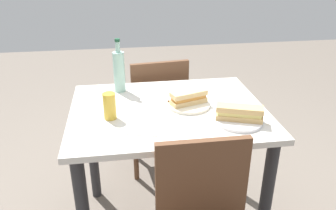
% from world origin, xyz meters
% --- Properties ---
extents(dining_table, '(1.00, 0.78, 0.78)m').
position_xyz_m(dining_table, '(0.00, 0.00, 0.64)').
color(dining_table, beige).
rests_on(dining_table, ground).
extents(chair_far, '(0.44, 0.44, 0.87)m').
position_xyz_m(chair_far, '(0.01, 0.59, 0.50)').
color(chair_far, brown).
rests_on(chair_far, ground).
extents(plate_near, '(0.23, 0.23, 0.01)m').
position_xyz_m(plate_near, '(0.11, 0.02, 0.78)').
color(plate_near, silver).
rests_on(plate_near, dining_table).
extents(baguette_sandwich_near, '(0.20, 0.13, 0.07)m').
position_xyz_m(baguette_sandwich_near, '(0.11, 0.02, 0.83)').
color(baguette_sandwich_near, '#DBB77A').
rests_on(baguette_sandwich_near, plate_near).
extents(knife_near, '(0.18, 0.05, 0.01)m').
position_xyz_m(knife_near, '(0.08, 0.06, 0.80)').
color(knife_near, silver).
rests_on(knife_near, plate_near).
extents(plate_far, '(0.23, 0.23, 0.01)m').
position_xyz_m(plate_far, '(0.31, -0.20, 0.78)').
color(plate_far, white).
rests_on(plate_far, dining_table).
extents(baguette_sandwich_far, '(0.23, 0.14, 0.07)m').
position_xyz_m(baguette_sandwich_far, '(0.31, -0.20, 0.83)').
color(baguette_sandwich_far, tan).
rests_on(baguette_sandwich_far, plate_far).
extents(knife_far, '(0.18, 0.03, 0.01)m').
position_xyz_m(knife_far, '(0.32, -0.15, 0.80)').
color(knife_far, silver).
rests_on(knife_far, plate_far).
extents(water_bottle, '(0.06, 0.06, 0.31)m').
position_xyz_m(water_bottle, '(-0.24, 0.27, 0.90)').
color(water_bottle, '#99C6B7').
rests_on(water_bottle, dining_table).
extents(beer_glass, '(0.06, 0.06, 0.13)m').
position_xyz_m(beer_glass, '(-0.29, -0.07, 0.84)').
color(beer_glass, gold).
rests_on(beer_glass, dining_table).
extents(paper_napkin, '(0.17, 0.17, 0.00)m').
position_xyz_m(paper_napkin, '(-0.14, -0.19, 0.78)').
color(paper_napkin, white).
rests_on(paper_napkin, dining_table).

